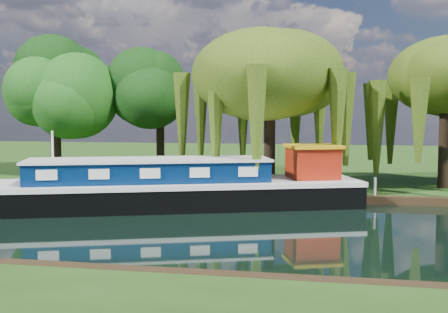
# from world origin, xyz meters

# --- Properties ---
(ground) EXTENTS (120.00, 120.00, 0.00)m
(ground) POSITION_xyz_m (0.00, 0.00, 0.00)
(ground) COLOR black
(far_bank) EXTENTS (120.00, 52.00, 0.45)m
(far_bank) POSITION_xyz_m (0.00, 34.00, 0.23)
(far_bank) COLOR #213E10
(far_bank) RESTS_ON ground
(dutch_barge) EXTENTS (20.62, 11.21, 4.28)m
(dutch_barge) POSITION_xyz_m (-7.62, 5.03, 1.06)
(dutch_barge) COLOR black
(dutch_barge) RESTS_ON ground
(red_dinghy) EXTENTS (3.74, 3.07, 0.68)m
(red_dinghy) POSITION_xyz_m (-8.00, 5.23, 0.00)
(red_dinghy) COLOR maroon
(red_dinghy) RESTS_ON ground
(willow_left) EXTENTS (7.68, 7.68, 9.20)m
(willow_left) POSITION_xyz_m (-3.15, 10.71, 7.13)
(willow_left) COLOR black
(willow_left) RESTS_ON far_bank
(willow_right) EXTENTS (6.97, 6.97, 8.49)m
(willow_right) POSITION_xyz_m (7.35, 12.46, 6.64)
(willow_right) COLOR black
(willow_right) RESTS_ON far_bank
(tree_far_left) EXTENTS (5.32, 5.32, 8.56)m
(tree_far_left) POSITION_xyz_m (-18.92, 13.46, 6.31)
(tree_far_left) COLOR black
(tree_far_left) RESTS_ON far_bank
(tree_far_back) EXTENTS (5.67, 5.67, 9.53)m
(tree_far_back) POSITION_xyz_m (-20.48, 16.71, 7.09)
(tree_far_back) COLOR black
(tree_far_back) RESTS_ON far_bank
(tree_far_mid) EXTENTS (5.21, 5.21, 8.53)m
(tree_far_mid) POSITION_xyz_m (-11.80, 15.89, 6.33)
(tree_far_mid) COLOR black
(tree_far_mid) RESTS_ON far_bank
(lamppost) EXTENTS (0.36, 0.36, 2.56)m
(lamppost) POSITION_xyz_m (0.50, 10.50, 2.42)
(lamppost) COLOR silver
(lamppost) RESTS_ON far_bank
(mooring_posts) EXTENTS (19.16, 0.16, 1.00)m
(mooring_posts) POSITION_xyz_m (-0.50, 8.40, 0.95)
(mooring_posts) COLOR silver
(mooring_posts) RESTS_ON far_bank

